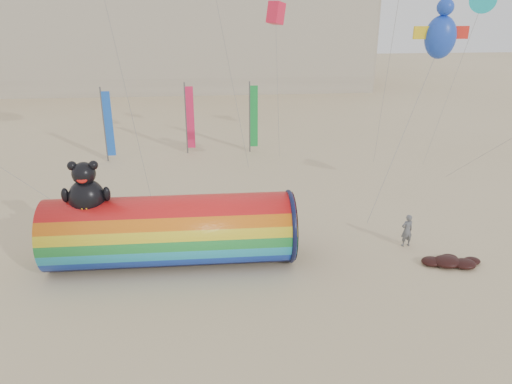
{
  "coord_description": "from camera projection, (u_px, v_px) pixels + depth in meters",
  "views": [
    {
      "loc": [
        -1.45,
        -19.92,
        10.93
      ],
      "look_at": [
        0.5,
        1.5,
        2.4
      ],
      "focal_mm": 35.0,
      "sensor_mm": 36.0,
      "label": 1
    }
  ],
  "objects": [
    {
      "name": "festival_banners",
      "position": [
        185.0,
        120.0,
        35.53
      ],
      "size": [
        10.79,
        1.53,
        5.2
      ],
      "color": "#59595E",
      "rests_on": "ground"
    },
    {
      "name": "windsock_assembly",
      "position": [
        171.0,
        229.0,
        21.3
      ],
      "size": [
        10.49,
        3.2,
        4.84
      ],
      "color": "red",
      "rests_on": "ground"
    },
    {
      "name": "kite_handler",
      "position": [
        407.0,
        230.0,
        23.02
      ],
      "size": [
        0.64,
        0.48,
        1.58
      ],
      "primitive_type": "imported",
      "rotation": [
        0.0,
        0.0,
        3.32
      ],
      "color": "#57595E",
      "rests_on": "ground"
    },
    {
      "name": "fabric_bundle",
      "position": [
        451.0,
        262.0,
        21.57
      ],
      "size": [
        2.62,
        1.35,
        0.41
      ],
      "color": "#330E09",
      "rests_on": "ground"
    },
    {
      "name": "ground",
      "position": [
        248.0,
        254.0,
        22.59
      ],
      "size": [
        160.0,
        160.0,
        0.0
      ],
      "primitive_type": "plane",
      "color": "#CCB58C",
      "rests_on": "ground"
    },
    {
      "name": "hotel_building",
      "position": [
        120.0,
        0.0,
        60.32
      ],
      "size": [
        60.4,
        15.4,
        20.6
      ],
      "color": "#B7AD99",
      "rests_on": "ground"
    }
  ]
}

